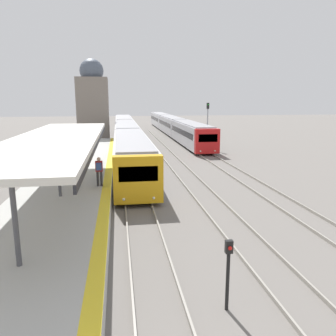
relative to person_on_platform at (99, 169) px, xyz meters
The scene contains 7 objects.
platform_canopy 3.17m from the person_on_platform, 136.93° to the right, with size 4.00×18.05×3.05m.
person_on_platform is the anchor object (origin of this frame).
train_near 22.48m from the person_on_platform, 84.60° to the left, with size 2.69×47.81×2.97m.
train_far 38.65m from the person_on_platform, 74.61° to the left, with size 2.60×46.19×2.94m.
signal_post_near 11.33m from the person_on_platform, 69.41° to the right, with size 0.20×0.21×2.07m.
signal_mast_far 22.82m from the person_on_platform, 59.21° to the left, with size 0.28×0.29×5.43m.
distant_domed_building 29.75m from the person_on_platform, 94.36° to the left, with size 4.24×4.24×11.31m.
Camera 1 is at (-0.98, -2.55, 5.74)m, focal length 35.00 mm.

